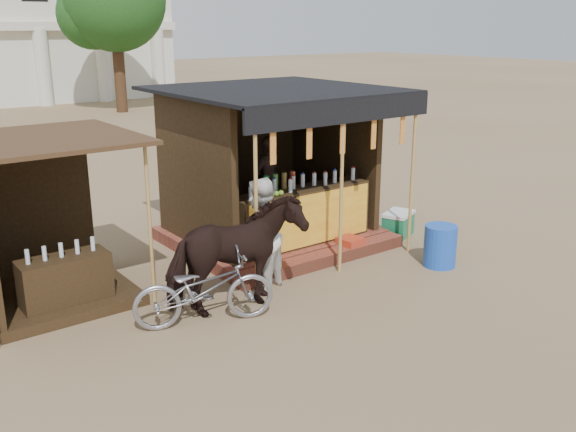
% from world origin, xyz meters
% --- Properties ---
extents(ground, '(120.00, 120.00, 0.00)m').
position_xyz_m(ground, '(0.00, 0.00, 0.00)').
color(ground, '#846B4C').
rests_on(ground, ground).
extents(main_stall, '(3.60, 3.61, 2.78)m').
position_xyz_m(main_stall, '(1.00, 3.36, 1.03)').
color(main_stall, brown).
rests_on(main_stall, ground).
extents(secondary_stall, '(2.40, 2.40, 2.38)m').
position_xyz_m(secondary_stall, '(-3.17, 3.24, 0.85)').
color(secondary_stall, '#342413').
rests_on(secondary_stall, ground).
extents(cow, '(1.95, 1.00, 1.60)m').
position_xyz_m(cow, '(-1.10, 1.32, 0.80)').
color(cow, black).
rests_on(cow, ground).
extents(motorbike, '(1.98, 1.23, 0.98)m').
position_xyz_m(motorbike, '(-1.67, 1.22, 0.49)').
color(motorbike, gray).
rests_on(motorbike, ground).
extents(bystander, '(1.05, 0.97, 1.72)m').
position_xyz_m(bystander, '(-0.45, 1.68, 0.86)').
color(bystander, silver).
rests_on(bystander, ground).
extents(blue_barrel, '(0.55, 0.55, 0.69)m').
position_xyz_m(blue_barrel, '(2.48, 0.76, 0.34)').
color(blue_barrel, blue).
rests_on(blue_barrel, ground).
extents(red_crate, '(0.39, 0.41, 0.32)m').
position_xyz_m(red_crate, '(1.64, 2.00, 0.16)').
color(red_crate, '#A7301B').
rests_on(red_crate, ground).
extents(cooler, '(0.76, 0.66, 0.46)m').
position_xyz_m(cooler, '(3.08, 2.26, 0.23)').
color(cooler, '#186D44').
rests_on(cooler, ground).
extents(tree, '(4.50, 4.40, 7.00)m').
position_xyz_m(tree, '(5.81, 22.14, 4.63)').
color(tree, '#382314').
rests_on(tree, ground).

